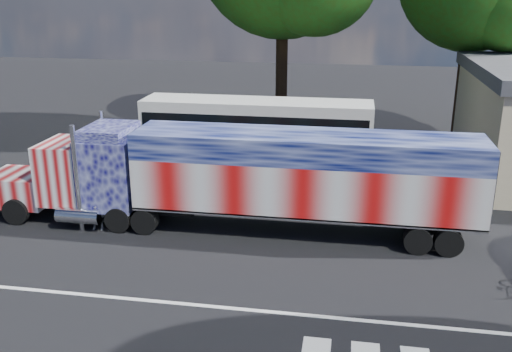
# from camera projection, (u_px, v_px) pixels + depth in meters

# --- Properties ---
(ground) EXTENTS (100.00, 100.00, 0.00)m
(ground) POSITION_uv_depth(u_px,v_px,m) (241.00, 259.00, 18.74)
(ground) COLOR black
(lane_markings) EXTENTS (30.00, 2.67, 0.01)m
(lane_markings) POSITION_uv_depth(u_px,v_px,m) (277.00, 329.00, 14.94)
(lane_markings) COLOR silver
(lane_markings) RESTS_ON ground
(semi_truck) EXTENTS (18.64, 2.94, 3.97)m
(semi_truck) POSITION_uv_depth(u_px,v_px,m) (241.00, 176.00, 20.45)
(semi_truck) COLOR black
(semi_truck) RESTS_ON ground
(coach_bus) EXTENTS (11.24, 2.62, 3.27)m
(coach_bus) POSITION_uv_depth(u_px,v_px,m) (256.00, 132.00, 28.09)
(coach_bus) COLOR silver
(coach_bus) RESTS_ON ground
(woman) EXTENTS (0.65, 0.46, 1.67)m
(woman) POSITION_uv_depth(u_px,v_px,m) (97.00, 208.00, 20.78)
(woman) COLOR slate
(woman) RESTS_ON ground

